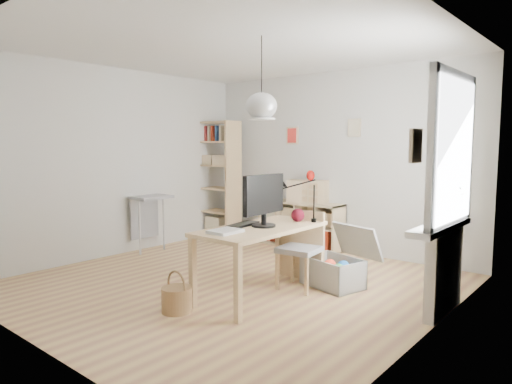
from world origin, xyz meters
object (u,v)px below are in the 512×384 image
Objects in this scene: cube_shelf at (301,228)px; chair at (302,245)px; tall_bookshelf at (217,175)px; desk at (261,235)px; drawer_chest at (308,191)px; storage_chest at (337,267)px; monitor at (264,198)px.

cube_shelf is 2.08m from chair.
tall_bookshelf reaches higher than chair.
drawer_chest reaches higher than desk.
chair is 1.99m from drawer_chest.
storage_chest is at bearing 40.70° from chair.
desk is at bearing -84.42° from drawer_chest.
desk is 1.75× the size of chair.
desk is at bearing -124.06° from monitor.
tall_bookshelf is at bearing 174.73° from storage_chest.
tall_bookshelf is (-1.56, -0.28, 0.79)m from cube_shelf.
chair is 0.50m from storage_chest.
drawer_chest is at bearing 109.96° from monitor.
drawer_chest is at bearing -14.84° from cube_shelf.
cube_shelf is at bearing 151.22° from storage_chest.
chair is (2.74, -1.42, -0.60)m from tall_bookshelf.
cube_shelf is at bearing 114.61° from desk.
cube_shelf is at bearing 117.26° from chair.
desk is 2.51× the size of drawer_chest.
desk is 2.37m from drawer_chest.
monitor is 1.05× the size of drawer_chest.
drawer_chest is (-0.88, 2.17, -0.17)m from monitor.
drawer_chest is (-1.02, 1.66, 0.40)m from chair.
monitor reaches higher than chair.
chair is 1.36× the size of monitor.
monitor is 2.35m from drawer_chest.
cube_shelf is at bearing 149.14° from drawer_chest.
drawer_chest reaches higher than cube_shelf.
monitor is at bearing -36.55° from tall_bookshelf.
storage_chest is 1.24m from monitor.
tall_bookshelf is at bearing 142.99° from desk.
cube_shelf is (-1.02, 2.23, -0.36)m from desk.
desk is at bearing -65.39° from cube_shelf.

